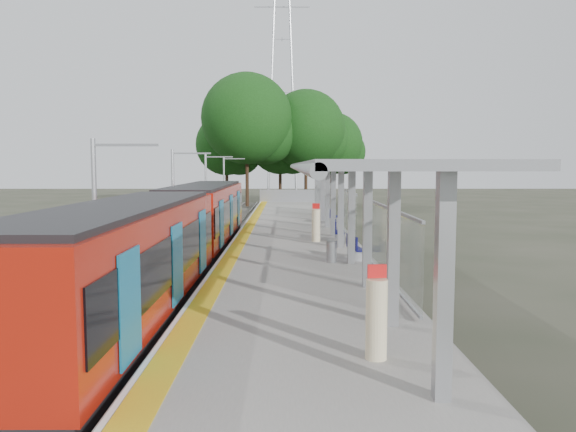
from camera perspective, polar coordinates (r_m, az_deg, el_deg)
The scene contains 16 objects.
ground at distance 11.28m, azimuth 1.83°, elevation -18.78°, with size 200.00×200.00×0.00m, color #474438.
trackbed at distance 30.91m, azimuth -7.85°, elevation -3.17°, with size 3.00×70.00×0.24m, color #59544C.
platform at distance 30.58m, azimuth 0.53°, elevation -2.49°, with size 6.00×50.00×1.00m, color gray.
tactile_strip at distance 30.59m, azimuth -4.25°, elevation -1.54°, with size 0.60×50.00×0.02m, color yellow.
end_fence at distance 55.34m, azimuth 0.22°, elevation 2.08°, with size 6.00×0.10×1.20m, color #9EA0A5.
train at distance 21.64m, azimuth -11.17°, elevation -1.63°, with size 2.74×27.60×3.62m.
canopy at distance 26.57m, azimuth 4.12°, elevation 4.34°, with size 3.27×38.00×3.66m.
pylon at distance 84.55m, azimuth -0.61°, elevation 14.99°, with size 8.00×4.00×38.00m, color #9EA0A5, non-canonical shape.
tree_cluster at distance 62.87m, azimuth -1.17°, elevation 8.52°, with size 19.31×14.84×14.26m.
catenary_masts at distance 29.93m, azimuth -11.43°, elevation 1.88°, with size 2.08×48.16×5.40m.
bench_near at distance 21.62m, azimuth 6.77°, elevation -3.10°, with size 0.63×1.39×0.91m.
bench_mid at distance 26.67m, azimuth 5.10°, elevation -1.45°, with size 0.56×1.46×0.98m.
bench_far at distance 34.82m, azimuth 4.55°, elevation 0.07°, with size 0.63×1.41×0.93m.
info_pillar_near at distance 10.63m, azimuth 8.97°, elevation -10.22°, with size 0.40×0.40×1.77m.
info_pillar_far at distance 26.43m, azimuth 2.86°, elevation -0.91°, with size 0.41×0.41×1.80m.
litter_bin at distance 20.83m, azimuth 4.43°, elevation -3.63°, with size 0.39×0.39×0.79m, color #9EA0A5.
Camera 1 is at (-0.37, -10.30, 4.58)m, focal length 35.00 mm.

